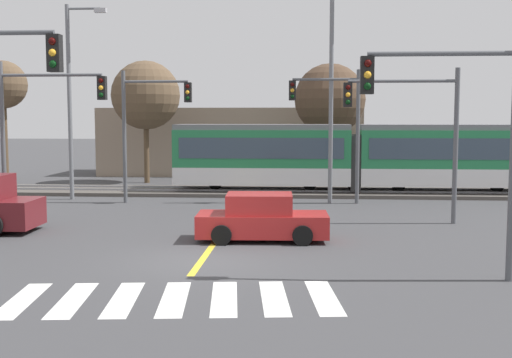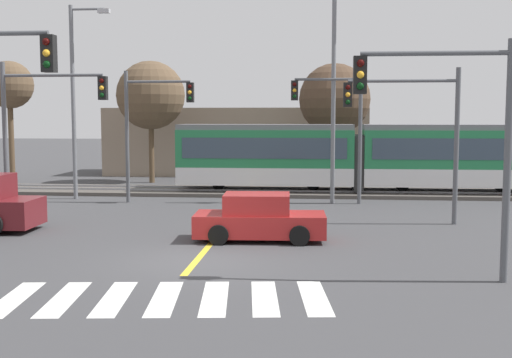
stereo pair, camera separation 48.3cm
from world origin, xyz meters
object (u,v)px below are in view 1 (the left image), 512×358
Objects in this scene: traffic_light_far_left at (147,117)px; bare_tree_far_west at (3,86)px; sedan_crossing at (262,219)px; traffic_light_far_right at (335,116)px; traffic_light_mid_left at (38,116)px; street_lamp_centre at (334,84)px; bare_tree_west at (146,96)px; traffic_light_near_right at (460,121)px; traffic_light_mid_right at (416,121)px; bare_tree_east at (330,99)px; street_lamp_west at (73,91)px; light_rail_tram at (354,155)px.

bare_tree_far_west is (-10.50, 7.72, 1.85)m from traffic_light_far_left.
sedan_crossing is 0.70× the size of traffic_light_far_right.
traffic_light_mid_left is (-11.68, -5.46, 0.02)m from traffic_light_far_right.
bare_tree_west is at bearing 142.06° from street_lamp_centre.
traffic_light_mid_left is at bearing -59.56° from bare_tree_far_west.
bare_tree_far_west is at bearing 143.65° from traffic_light_far_left.
street_lamp_centre is 20.39m from bare_tree_far_west.
traffic_light_near_right is 1.00× the size of traffic_light_mid_right.
traffic_light_far_left is (-5.91, 8.72, 3.27)m from sedan_crossing.
sedan_crossing is 7.62m from traffic_light_near_right.
traffic_light_far_right is 6.06m from traffic_light_mid_right.
traffic_light_far_right is 1.00× the size of traffic_light_mid_left.
bare_tree_east reaches higher than traffic_light_mid_left.
bare_tree_far_west is at bearing 120.44° from traffic_light_mid_left.
traffic_light_far_right is 0.84× the size of bare_tree_far_west.
traffic_light_far_right is 1.48m from street_lamp_centre.
traffic_light_near_right is 14.13m from traffic_light_far_right.
sedan_crossing is at bearing -106.51° from traffic_light_far_right.
bare_tree_west reaches higher than traffic_light_near_right.
bare_tree_east is at bearing 81.03° from sedan_crossing.
traffic_light_mid_left reaches higher than traffic_light_near_right.
traffic_light_far_left is 12.83m from bare_tree_east.
traffic_light_mid_right is at bearing -21.29° from street_lamp_west.
traffic_light_far_left reaches higher than traffic_light_mid_right.
traffic_light_mid_left is 18.55m from bare_tree_east.
traffic_light_far_right reaches higher than traffic_light_mid_right.
traffic_light_mid_left is at bearing 148.80° from traffic_light_near_right.
street_lamp_centre reaches higher than bare_tree_far_west.
traffic_light_mid_left is at bearing -154.51° from street_lamp_centre.
traffic_light_near_right is 14.32m from street_lamp_centre.
traffic_light_mid_left is 0.66× the size of street_lamp_west.
traffic_light_near_right is 8.54m from traffic_light_mid_right.
bare_tree_far_west is at bearing 159.50° from street_lamp_centre.
street_lamp_west reaches higher than sedan_crossing.
street_lamp_west is 9.48m from bare_tree_far_west.
traffic_light_mid_left reaches higher than traffic_light_far_left.
traffic_light_mid_left is at bearing -129.54° from bare_tree_east.
traffic_light_near_right is at bearing -80.52° from traffic_light_far_right.
bare_tree_west reaches higher than bare_tree_far_west.
bare_tree_west reaches higher than traffic_light_far_right.
traffic_light_far_right is 0.83× the size of bare_tree_west.
bare_tree_east reaches higher than light_rail_tram.
street_lamp_west is (-15.20, 5.93, 1.36)m from traffic_light_mid_right.
sedan_crossing is 0.74× the size of traffic_light_near_right.
bare_tree_west is (8.20, 1.35, -0.54)m from bare_tree_far_west.
bare_tree_west is at bearing 120.48° from traffic_light_near_right.
traffic_light_far_right is at bearing -38.15° from bare_tree_west.
light_rail_tram is 2.53× the size of bare_tree_far_west.
street_lamp_west is at bearing -146.56° from bare_tree_east.
traffic_light_near_right is 22.90m from bare_tree_east.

